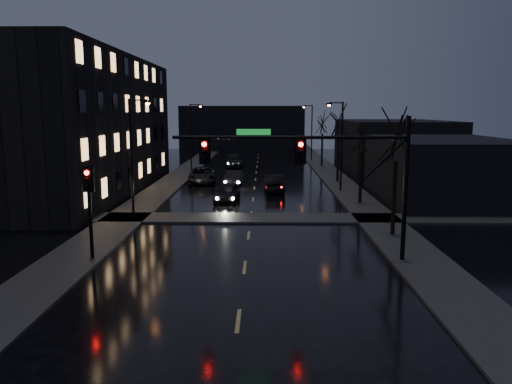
{
  "coord_description": "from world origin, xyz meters",
  "views": [
    {
      "loc": [
        0.88,
        -14.42,
        7.26
      ],
      "look_at": [
        0.49,
        10.26,
        3.2
      ],
      "focal_mm": 35.0,
      "sensor_mm": 36.0,
      "label": 1
    }
  ],
  "objects_px": {
    "oncoming_car_a": "(227,192)",
    "oncoming_car_d": "(234,161)",
    "oncoming_car_b": "(233,178)",
    "oncoming_car_c": "(202,175)",
    "lead_car": "(274,183)"
  },
  "relations": [
    {
      "from": "oncoming_car_c",
      "to": "lead_car",
      "type": "distance_m",
      "value": 8.77
    },
    {
      "from": "oncoming_car_a",
      "to": "oncoming_car_c",
      "type": "xyz_separation_m",
      "value": [
        -3.27,
        10.2,
        0.03
      ]
    },
    {
      "from": "oncoming_car_a",
      "to": "oncoming_car_c",
      "type": "bearing_deg",
      "value": 111.14
    },
    {
      "from": "oncoming_car_b",
      "to": "oncoming_car_d",
      "type": "xyz_separation_m",
      "value": [
        -0.89,
        16.5,
        0.07
      ]
    },
    {
      "from": "oncoming_car_c",
      "to": "lead_car",
      "type": "bearing_deg",
      "value": -42.16
    },
    {
      "from": "oncoming_car_a",
      "to": "oncoming_car_d",
      "type": "height_order",
      "value": "oncoming_car_d"
    },
    {
      "from": "oncoming_car_a",
      "to": "oncoming_car_b",
      "type": "relative_size",
      "value": 1.05
    },
    {
      "from": "oncoming_car_a",
      "to": "oncoming_car_d",
      "type": "xyz_separation_m",
      "value": [
        -0.91,
        25.07,
        0.01
      ]
    },
    {
      "from": "oncoming_car_d",
      "to": "lead_car",
      "type": "relative_size",
      "value": 1.13
    },
    {
      "from": "oncoming_car_a",
      "to": "lead_car",
      "type": "xyz_separation_m",
      "value": [
        3.86,
        5.09,
        0.01
      ]
    },
    {
      "from": "oncoming_car_a",
      "to": "oncoming_car_b",
      "type": "bearing_deg",
      "value": 93.48
    },
    {
      "from": "oncoming_car_c",
      "to": "oncoming_car_a",
      "type": "bearing_deg",
      "value": -78.78
    },
    {
      "from": "oncoming_car_b",
      "to": "lead_car",
      "type": "height_order",
      "value": "lead_car"
    },
    {
      "from": "oncoming_car_a",
      "to": "oncoming_car_c",
      "type": "height_order",
      "value": "oncoming_car_c"
    },
    {
      "from": "oncoming_car_c",
      "to": "lead_car",
      "type": "height_order",
      "value": "oncoming_car_c"
    }
  ]
}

